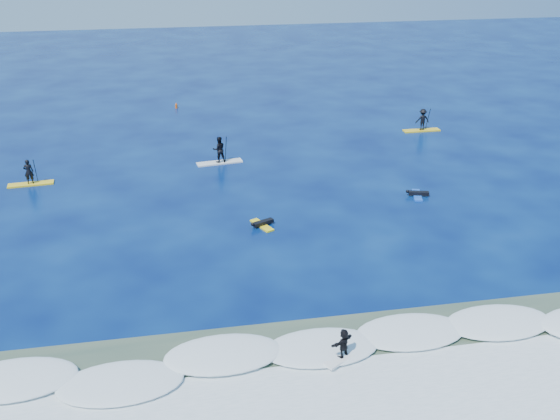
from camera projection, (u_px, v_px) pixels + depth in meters
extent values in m
plane|color=#030D41|center=(261.00, 243.00, 34.16)|extent=(160.00, 160.00, 0.00)
cube|color=white|center=(298.00, 357.00, 25.22)|extent=(40.00, 6.00, 0.30)
cube|color=silver|center=(315.00, 408.00, 22.54)|extent=(34.00, 5.00, 0.02)
cube|color=yellow|center=(31.00, 184.00, 41.80)|extent=(2.99, 0.98, 0.10)
imported|color=black|center=(29.00, 172.00, 41.43)|extent=(0.65, 0.45, 1.69)
cylinder|color=black|center=(36.00, 172.00, 41.56)|extent=(0.10, 0.68, 1.97)
cube|color=black|center=(38.00, 185.00, 41.95)|extent=(0.12, 0.03, 0.29)
cube|color=silver|center=(220.00, 162.00, 45.56)|extent=(3.41, 1.28, 0.11)
imported|color=black|center=(219.00, 149.00, 45.14)|extent=(1.02, 0.84, 1.91)
cylinder|color=black|center=(226.00, 149.00, 45.31)|extent=(0.15, 0.77, 2.23)
cube|color=black|center=(226.00, 163.00, 45.75)|extent=(0.13, 0.03, 0.33)
cube|color=yellow|center=(421.00, 130.00, 52.66)|extent=(3.13, 0.79, 0.10)
imported|color=black|center=(423.00, 119.00, 52.26)|extent=(1.16, 0.67, 1.80)
cylinder|color=black|center=(428.00, 120.00, 52.37)|extent=(0.05, 0.72, 2.10)
cube|color=black|center=(427.00, 131.00, 52.78)|extent=(0.13, 0.03, 0.31)
cube|color=yellow|center=(262.00, 225.00, 36.08)|extent=(1.21, 1.89, 0.09)
cube|color=black|center=(263.00, 223.00, 36.06)|extent=(1.30, 0.83, 0.21)
sphere|color=black|center=(253.00, 224.00, 35.65)|extent=(0.21, 0.21, 0.21)
cube|color=blue|center=(417.00, 195.00, 40.07)|extent=(0.98, 1.93, 0.09)
cube|color=black|center=(419.00, 193.00, 40.00)|extent=(1.33, 0.67, 0.21)
sphere|color=black|center=(407.00, 192.00, 40.02)|extent=(0.21, 0.21, 0.21)
cube|color=white|center=(343.00, 357.00, 24.90)|extent=(1.83, 1.43, 0.10)
imported|color=black|center=(344.00, 343.00, 24.62)|extent=(1.17, 0.93, 1.24)
cylinder|color=#D35112|center=(176.00, 106.00, 59.02)|extent=(0.24, 0.24, 0.39)
cone|color=#D35112|center=(176.00, 103.00, 58.90)|extent=(0.17, 0.17, 0.19)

